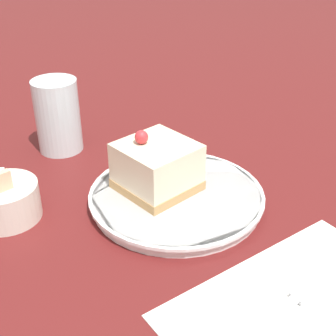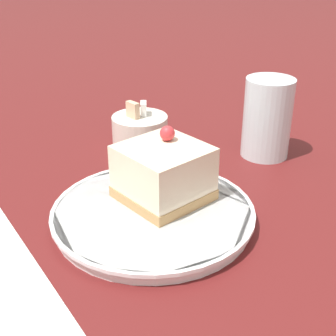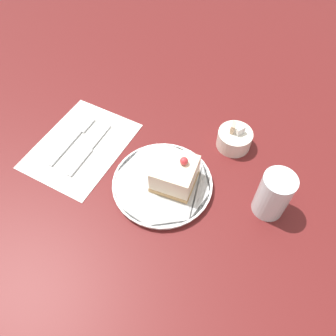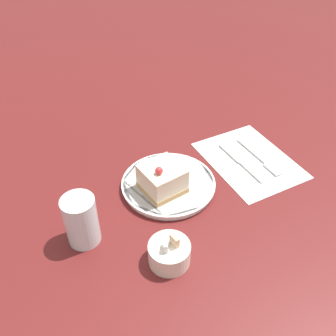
% 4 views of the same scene
% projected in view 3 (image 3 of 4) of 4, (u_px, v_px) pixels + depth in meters
% --- Properties ---
extents(ground_plane, '(4.00, 4.00, 0.00)m').
position_uv_depth(ground_plane, '(146.00, 194.00, 0.68)').
color(ground_plane, '#5B1919').
extents(plate, '(0.21, 0.21, 0.02)m').
position_uv_depth(plate, '(162.00, 184.00, 0.68)').
color(plate, white).
rests_on(plate, ground_plane).
extents(cake_slice, '(0.10, 0.10, 0.07)m').
position_uv_depth(cake_slice, '(175.00, 174.00, 0.65)').
color(cake_slice, '#AD8451').
rests_on(cake_slice, plate).
extents(napkin, '(0.22, 0.27, 0.00)m').
position_uv_depth(napkin, '(81.00, 145.00, 0.75)').
color(napkin, white).
rests_on(napkin, ground_plane).
extents(fork, '(0.04, 0.16, 0.00)m').
position_uv_depth(fork, '(76.00, 136.00, 0.76)').
color(fork, silver).
rests_on(fork, napkin).
extents(knife, '(0.04, 0.16, 0.00)m').
position_uv_depth(knife, '(86.00, 153.00, 0.73)').
color(knife, silver).
rests_on(knife, napkin).
extents(sugar_bowl, '(0.08, 0.08, 0.06)m').
position_uv_depth(sugar_bowl, '(234.00, 139.00, 0.74)').
color(sugar_bowl, silver).
rests_on(sugar_bowl, ground_plane).
extents(drinking_glass, '(0.06, 0.06, 0.10)m').
position_uv_depth(drinking_glass, '(274.00, 195.00, 0.62)').
color(drinking_glass, silver).
rests_on(drinking_glass, ground_plane).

